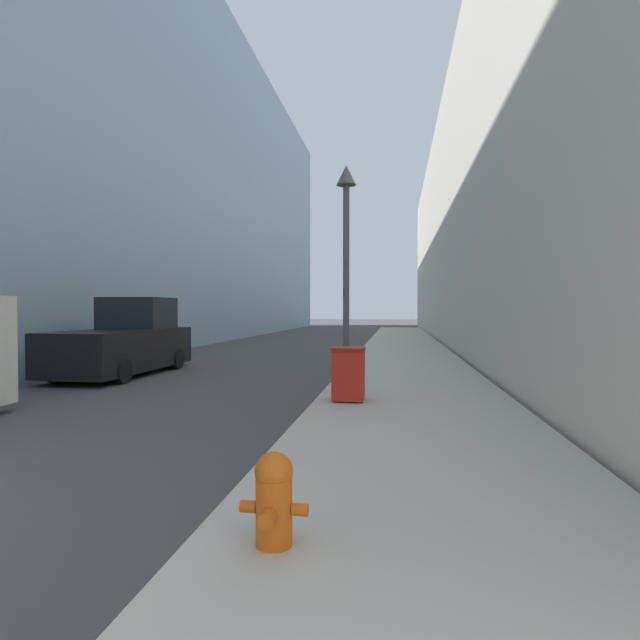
% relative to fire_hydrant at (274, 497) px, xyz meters
% --- Properties ---
extents(sidewalk_right, '(3.86, 60.00, 0.16)m').
position_rel_fire_hydrant_xyz_m(sidewalk_right, '(1.26, 17.21, -0.44)').
color(sidewalk_right, '#B7B2A8').
rests_on(sidewalk_right, ground).
extents(building_left_glass, '(12.00, 60.00, 20.48)m').
position_rel_fire_hydrant_xyz_m(building_left_glass, '(-15.33, 25.21, 9.72)').
color(building_left_glass, '#849EB2').
rests_on(building_left_glass, ground).
extents(building_right_stone, '(12.00, 60.00, 13.47)m').
position_rel_fire_hydrant_xyz_m(building_right_stone, '(9.29, 25.21, 6.21)').
color(building_right_stone, beige).
rests_on(building_right_stone, ground).
extents(fire_hydrant, '(0.51, 0.40, 0.69)m').
position_rel_fire_hydrant_xyz_m(fire_hydrant, '(0.00, 0.00, 0.00)').
color(fire_hydrant, '#D15614').
rests_on(fire_hydrant, sidewalk_right).
extents(trash_bin, '(0.61, 0.65, 1.03)m').
position_rel_fire_hydrant_xyz_m(trash_bin, '(-0.01, 5.98, 0.17)').
color(trash_bin, red).
rests_on(trash_bin, sidewalk_right).
extents(lamppost, '(0.47, 0.47, 5.18)m').
position_rel_fire_hydrant_xyz_m(lamppost, '(-0.29, 8.25, 2.96)').
color(lamppost, '#4C4C51').
rests_on(lamppost, sidewalk_right).
extents(pickup_truck, '(2.14, 5.21, 2.29)m').
position_rel_fire_hydrant_xyz_m(pickup_truck, '(-7.06, 10.12, 0.42)').
color(pickup_truck, black).
rests_on(pickup_truck, ground).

